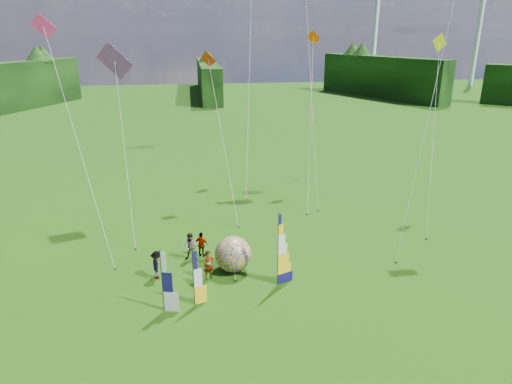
{
  "coord_description": "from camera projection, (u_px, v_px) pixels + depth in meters",
  "views": [
    {
      "loc": [
        -4.44,
        -19.78,
        14.05
      ],
      "look_at": [
        -1.0,
        4.0,
        5.5
      ],
      "focal_mm": 32.0,
      "sensor_mm": 36.0,
      "label": 1
    }
  ],
  "objects": [
    {
      "name": "ground",
      "position": [
        286.0,
        316.0,
        23.75
      ],
      "size": [
        220.0,
        220.0,
        0.0
      ],
      "primitive_type": "plane",
      "color": "#2C560C",
      "rests_on": "ground"
    },
    {
      "name": "small_kite_pink",
      "position": [
        77.0,
        136.0,
        28.42
      ],
      "size": [
        6.71,
        9.04,
        15.58
      ],
      "primitive_type": null,
      "rotation": [
        0.0,
        0.0,
        0.03
      ],
      "color": "#FE2F82",
      "rests_on": "ground"
    },
    {
      "name": "spectator_d",
      "position": [
        202.0,
        245.0,
        29.7
      ],
      "size": [
        1.08,
        0.83,
        1.71
      ],
      "primitive_type": "imported",
      "rotation": [
        0.0,
        0.0,
        2.66
      ],
      "color": "#66594C",
      "rests_on": "ground"
    },
    {
      "name": "small_kite_red",
      "position": [
        223.0,
        133.0,
        35.79
      ],
      "size": [
        5.45,
        10.5,
        12.84
      ],
      "primitive_type": null,
      "rotation": [
        0.0,
        0.0,
        -0.19
      ],
      "color": "#EF3708",
      "rests_on": "ground"
    },
    {
      "name": "spectator_a",
      "position": [
        209.0,
        265.0,
        27.05
      ],
      "size": [
        0.77,
        0.65,
        1.8
      ],
      "primitive_type": "imported",
      "rotation": [
        0.0,
        0.0,
        0.39
      ],
      "color": "#66594C",
      "rests_on": "ground"
    },
    {
      "name": "kite_rainbow_delta",
      "position": [
        123.0,
        134.0,
        32.11
      ],
      "size": [
        9.28,
        13.81,
        14.24
      ],
      "primitive_type": null,
      "rotation": [
        0.0,
        0.0,
        -0.28
      ],
      "color": "#FB3455",
      "rests_on": "ground"
    },
    {
      "name": "side_banner_far",
      "position": [
        162.0,
        282.0,
        23.59
      ],
      "size": [
        1.02,
        0.37,
        3.49
      ],
      "primitive_type": null,
      "rotation": [
        0.0,
        0.0,
        -0.27
      ],
      "color": "white",
      "rests_on": "ground"
    },
    {
      "name": "bol_inflatable",
      "position": [
        233.0,
        254.0,
        27.89
      ],
      "size": [
        2.81,
        2.81,
        2.23
      ],
      "primitive_type": "sphere",
      "rotation": [
        0.0,
        0.0,
        -0.31
      ],
      "color": "navy",
      "rests_on": "ground"
    },
    {
      "name": "camp_chair",
      "position": [
        197.0,
        278.0,
        26.52
      ],
      "size": [
        0.54,
        0.54,
        0.92
      ],
      "primitive_type": null,
      "rotation": [
        0.0,
        0.0,
        -0.01
      ],
      "color": "navy",
      "rests_on": "ground"
    },
    {
      "name": "small_kite_yellow",
      "position": [
        434.0,
        128.0,
        33.84
      ],
      "size": [
        8.67,
        11.55,
        14.36
      ],
      "primitive_type": null,
      "rotation": [
        0.0,
        0.0,
        0.3
      ],
      "color": "#CED809",
      "rests_on": "ground"
    },
    {
      "name": "treeline_ring",
      "position": [
        288.0,
        247.0,
        22.41
      ],
      "size": [
        210.0,
        210.0,
        8.0
      ],
      "primitive_type": null,
      "color": "#235915",
      "rests_on": "ground"
    },
    {
      "name": "side_banner_left",
      "position": [
        194.0,
        279.0,
        24.17
      ],
      "size": [
        0.89,
        0.35,
        3.21
      ],
      "primitive_type": null,
      "rotation": [
        0.0,
        0.0,
        0.29
      ],
      "color": "yellow",
      "rests_on": "ground"
    },
    {
      "name": "kite_whale",
      "position": [
        310.0,
        55.0,
        39.48
      ],
      "size": [
        6.88,
        16.34,
        24.05
      ],
      "primitive_type": null,
      "rotation": [
        0.0,
        0.0,
        0.19
      ],
      "color": "black",
      "rests_on": "ground"
    },
    {
      "name": "small_kite_orange",
      "position": [
        311.0,
        115.0,
        38.73
      ],
      "size": [
        5.11,
        11.47,
        14.51
      ],
      "primitive_type": null,
      "rotation": [
        0.0,
        0.0,
        -0.05
      ],
      "color": "#F94C00",
      "rests_on": "ground"
    },
    {
      "name": "kite_parafoil",
      "position": [
        429.0,
        110.0,
        29.23
      ],
      "size": [
        10.02,
        10.71,
        18.46
      ],
      "primitive_type": null,
      "rotation": [
        0.0,
        0.0,
        -0.16
      ],
      "color": "red",
      "rests_on": "ground"
    },
    {
      "name": "spectator_c",
      "position": [
        157.0,
        265.0,
        27.08
      ],
      "size": [
        0.49,
        1.16,
        1.76
      ],
      "primitive_type": "imported",
      "rotation": [
        0.0,
        0.0,
        1.63
      ],
      "color": "#66594C",
      "rests_on": "ground"
    },
    {
      "name": "spectator_b",
      "position": [
        191.0,
        247.0,
        29.23
      ],
      "size": [
        0.99,
        0.7,
        1.86
      ],
      "primitive_type": "imported",
      "rotation": [
        0.0,
        0.0,
        -0.31
      ],
      "color": "#66594C",
      "rests_on": "ground"
    },
    {
      "name": "feather_banner_main",
      "position": [
        278.0,
        251.0,
        25.91
      ],
      "size": [
        1.16,
        0.54,
        4.44
      ],
      "primitive_type": null,
      "rotation": [
        0.0,
        0.0,
        0.38
      ],
      "color": "#150F4F",
      "rests_on": "ground"
    },
    {
      "name": "turbine_left",
      "position": [
        479.0,
        26.0,
        116.73
      ],
      "size": [
        8.0,
        1.2,
        30.0
      ],
      "primitive_type": null,
      "color": "silver",
      "rests_on": "ground"
    },
    {
      "name": "turbine_right",
      "position": [
        376.0,
        26.0,
        119.89
      ],
      "size": [
        8.0,
        1.2,
        30.0
      ],
      "primitive_type": null,
      "color": "silver",
      "rests_on": "ground"
    },
    {
      "name": "small_kite_green",
      "position": [
        249.0,
        80.0,
        41.94
      ],
      "size": [
        5.65,
        13.43,
        19.43
      ],
      "primitive_type": null,
      "rotation": [
        0.0,
        0.0,
        0.1
      ],
      "color": "#0F9839",
      "rests_on": "ground"
    }
  ]
}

